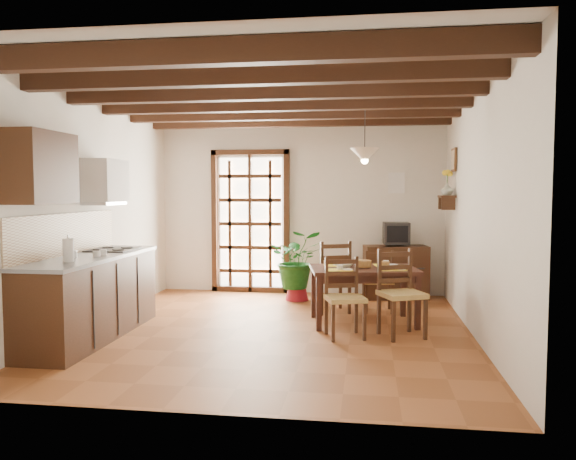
% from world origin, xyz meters
% --- Properties ---
extents(ground_plane, '(5.00, 5.00, 0.00)m').
position_xyz_m(ground_plane, '(0.00, 0.00, 0.00)').
color(ground_plane, brown).
extents(room_shell, '(4.52, 5.02, 2.81)m').
position_xyz_m(room_shell, '(0.00, 0.00, 1.82)').
color(room_shell, silver).
rests_on(room_shell, ground_plane).
extents(ceiling_beams, '(4.50, 4.34, 0.20)m').
position_xyz_m(ceiling_beams, '(0.00, 0.00, 2.69)').
color(ceiling_beams, black).
rests_on(ceiling_beams, room_shell).
extents(french_door, '(1.26, 0.11, 2.32)m').
position_xyz_m(french_door, '(-0.80, 2.45, 1.18)').
color(french_door, white).
rests_on(french_door, ground_plane).
extents(kitchen_counter, '(0.64, 2.25, 1.38)m').
position_xyz_m(kitchen_counter, '(-1.96, -0.60, 0.47)').
color(kitchen_counter, '#341D10').
rests_on(kitchen_counter, ground_plane).
extents(upper_cabinet, '(0.35, 0.80, 0.70)m').
position_xyz_m(upper_cabinet, '(-2.08, -1.30, 1.85)').
color(upper_cabinet, '#341D10').
rests_on(upper_cabinet, room_shell).
extents(range_hood, '(0.38, 0.60, 0.54)m').
position_xyz_m(range_hood, '(-2.05, -0.05, 1.73)').
color(range_hood, white).
rests_on(range_hood, room_shell).
extents(counter_items, '(0.50, 1.43, 0.25)m').
position_xyz_m(counter_items, '(-1.95, -0.51, 0.96)').
color(counter_items, black).
rests_on(counter_items, kitchen_counter).
extents(dining_table, '(1.39, 1.03, 0.69)m').
position_xyz_m(dining_table, '(1.02, 0.51, 0.60)').
color(dining_table, '#351911').
rests_on(dining_table, ground_plane).
extents(chair_near_left, '(0.50, 0.49, 0.88)m').
position_xyz_m(chair_near_left, '(0.82, -0.18, 0.28)').
color(chair_near_left, tan).
rests_on(chair_near_left, ground_plane).
extents(chair_near_right, '(0.58, 0.57, 0.97)m').
position_xyz_m(chair_near_right, '(1.44, -0.07, 0.30)').
color(chair_near_right, tan).
rests_on(chair_near_right, ground_plane).
extents(chair_far_left, '(0.57, 0.56, 0.97)m').
position_xyz_m(chair_far_left, '(0.59, 1.09, 0.30)').
color(chair_far_left, tan).
rests_on(chair_far_left, ground_plane).
extents(chair_far_right, '(0.42, 0.40, 0.84)m').
position_xyz_m(chair_far_right, '(1.21, 1.21, 0.26)').
color(chair_far_right, tan).
rests_on(chair_far_right, ground_plane).
extents(table_setting, '(0.92, 0.62, 0.09)m').
position_xyz_m(table_setting, '(1.02, 0.51, 0.66)').
color(table_setting, yellow).
rests_on(table_setting, dining_table).
extents(table_bowl, '(0.23, 0.23, 0.05)m').
position_xyz_m(table_bowl, '(0.79, 0.51, 0.72)').
color(table_bowl, white).
rests_on(table_bowl, dining_table).
extents(sideboard, '(1.00, 0.58, 0.80)m').
position_xyz_m(sideboard, '(1.49, 2.23, 0.40)').
color(sideboard, '#341D10').
rests_on(sideboard, ground_plane).
extents(crt_tv, '(0.40, 0.38, 0.33)m').
position_xyz_m(crt_tv, '(1.49, 2.22, 0.99)').
color(crt_tv, black).
rests_on(crt_tv, sideboard).
extents(fuse_box, '(0.25, 0.03, 0.32)m').
position_xyz_m(fuse_box, '(1.50, 2.48, 1.75)').
color(fuse_box, white).
rests_on(fuse_box, room_shell).
extents(plant_pot, '(0.35, 0.35, 0.21)m').
position_xyz_m(plant_pot, '(0.03, 1.84, 0.11)').
color(plant_pot, maroon).
rests_on(plant_pot, ground_plane).
extents(potted_plant, '(2.30, 2.06, 2.26)m').
position_xyz_m(potted_plant, '(0.03, 1.84, 0.57)').
color(potted_plant, '#144C19').
rests_on(potted_plant, ground_plane).
extents(wall_shelf, '(0.20, 0.42, 0.20)m').
position_xyz_m(wall_shelf, '(2.14, 1.60, 1.51)').
color(wall_shelf, '#341D10').
rests_on(wall_shelf, room_shell).
extents(shelf_vase, '(0.15, 0.15, 0.15)m').
position_xyz_m(shelf_vase, '(2.14, 1.60, 1.65)').
color(shelf_vase, '#B2BFB2').
rests_on(shelf_vase, wall_shelf).
extents(shelf_flowers, '(0.14, 0.14, 0.36)m').
position_xyz_m(shelf_flowers, '(2.14, 1.60, 1.86)').
color(shelf_flowers, yellow).
rests_on(shelf_flowers, shelf_vase).
extents(framed_picture, '(0.03, 0.32, 0.32)m').
position_xyz_m(framed_picture, '(2.22, 1.60, 2.05)').
color(framed_picture, brown).
rests_on(framed_picture, room_shell).
extents(pendant_lamp, '(0.36, 0.36, 0.84)m').
position_xyz_m(pendant_lamp, '(1.02, 0.61, 2.08)').
color(pendant_lamp, black).
rests_on(pendant_lamp, room_shell).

